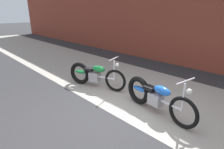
# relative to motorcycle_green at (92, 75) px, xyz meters

# --- Properties ---
(ground_plane) EXTENTS (80.00, 80.00, 0.00)m
(ground_plane) POSITION_rel_motorcycle_green_xyz_m (1.77, -0.71, -0.40)
(ground_plane) COLOR #2D2D30
(sidewalk_slab) EXTENTS (36.00, 3.50, 0.01)m
(sidewalk_slab) POSITION_rel_motorcycle_green_xyz_m (1.77, 1.04, -0.40)
(sidewalk_slab) COLOR #9E998E
(sidewalk_slab) RESTS_ON ground
(motorcycle_green) EXTENTS (1.93, 0.87, 1.03)m
(motorcycle_green) POSITION_rel_motorcycle_green_xyz_m (0.00, 0.00, 0.00)
(motorcycle_green) COLOR black
(motorcycle_green) RESTS_ON ground
(motorcycle_blue) EXTENTS (2.00, 0.62, 1.03)m
(motorcycle_blue) POSITION_rel_motorcycle_green_xyz_m (2.20, 0.10, 0.00)
(motorcycle_blue) COLOR black
(motorcycle_blue) RESTS_ON ground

